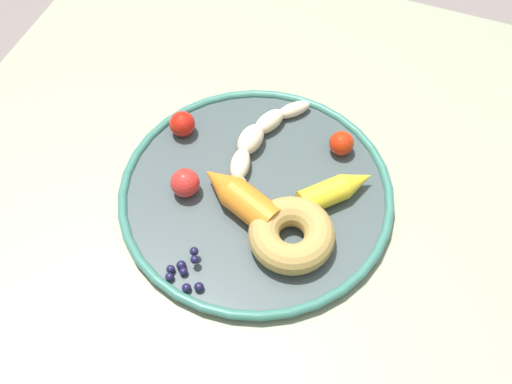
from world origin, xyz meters
TOP-DOWN VIEW (x-y plane):
  - ground_plane at (0.00, 0.00)m, footprint 6.00×6.00m
  - dining_table at (0.00, 0.00)m, footprint 0.95×0.87m
  - plate at (-0.02, 0.01)m, footprint 0.35×0.35m
  - banana at (-0.09, -0.01)m, footprint 0.21×0.08m
  - carrot_orange at (0.01, 0.00)m, footprint 0.08×0.12m
  - carrot_yellow at (-0.05, 0.11)m, footprint 0.10×0.09m
  - donut at (0.03, 0.08)m, footprint 0.11×0.11m
  - blueberry_pile at (0.12, -0.02)m, footprint 0.05×0.05m
  - tomato_near at (-0.08, -0.12)m, footprint 0.03×0.03m
  - tomato_mid at (-0.12, 0.09)m, footprint 0.03×0.03m
  - tomato_far at (0.01, -0.07)m, footprint 0.04×0.04m

SIDE VIEW (x-z plane):
  - ground_plane at x=0.00m, z-range 0.00..0.00m
  - dining_table at x=0.00m, z-range 0.26..0.97m
  - plate at x=-0.02m, z-range 0.71..0.72m
  - blueberry_pile at x=0.12m, z-range 0.72..0.74m
  - banana at x=-0.09m, z-range 0.72..0.75m
  - carrot_yellow at x=-0.05m, z-range 0.72..0.75m
  - tomato_mid at x=-0.12m, z-range 0.72..0.75m
  - tomato_near at x=-0.08m, z-range 0.72..0.75m
  - tomato_far at x=0.01m, z-range 0.72..0.75m
  - donut at x=0.03m, z-range 0.72..0.75m
  - carrot_orange at x=0.01m, z-range 0.72..0.76m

